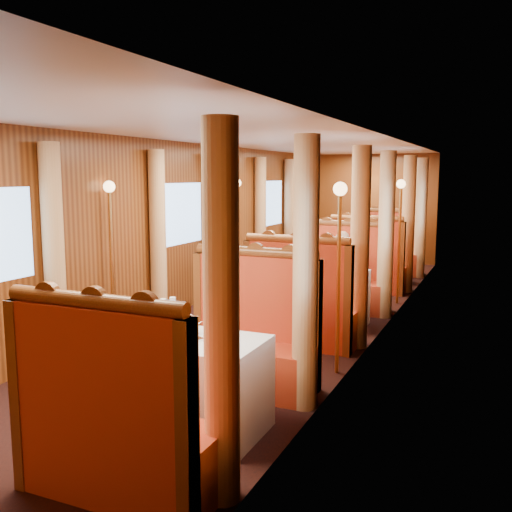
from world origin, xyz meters
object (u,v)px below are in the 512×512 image
Objects in this scene: passenger at (342,263)px; table_far at (379,262)px; banquette_near_fwd at (116,432)px; steward at (220,256)px; banquette_near_aft at (249,344)px; banquette_mid_fwd at (301,311)px; rose_vase_far at (381,233)px; table_near at (196,385)px; rose_vase_mid at (323,258)px; teapot_left at (167,330)px; banquette_mid_aft at (345,282)px; teapot_back at (189,327)px; banquette_far_aft at (389,253)px; teapot_right at (182,336)px; fruit_plate at (224,346)px; tea_tray at (179,338)px; table_mid at (326,298)px.

table_far is at bearing 90.00° from passenger.
banquette_near_fwd is 0.79× the size of steward.
banquette_near_aft and banquette_mid_fwd have the same top height.
banquette_near_aft is 5.97m from rose_vase_far.
rose_vase_far is (0.02, 6.97, 0.55)m from table_near.
banquette_near_fwd is 8.01m from table_far.
rose_vase_mid is 3.49m from rose_vase_far.
table_far is at bearing 63.66° from teapot_left.
banquette_near_fwd is 5.53m from banquette_mid_aft.
table_far is at bearing 65.46° from teapot_back.
banquette_far_aft is 8.18m from teapot_right.
passenger is (0.22, 4.34, -0.07)m from teapot_left.
table_near is 5.07× the size of fruit_plate.
rose_vase_far is at bearing 89.75° from banquette_mid_fwd.
rose_vase_mid is (-0.04, 0.99, 0.50)m from banquette_mid_fwd.
banquette_mid_aft is (0.00, 3.50, 0.00)m from banquette_near_aft.
teapot_right is at bearing -90.41° from rose_vase_far.
rose_vase_far is (0.02, -0.03, 0.55)m from table_far.
teapot_left is at bearing 102.83° from banquette_near_fwd.
banquette_mid_aft is 1.76× the size of passenger.
tea_tray is 0.11m from teapot_left.
teapot_back is 3.39m from rose_vase_mid.
table_far is 7.17m from teapot_right.
tea_tray is at bearing -117.33° from teapot_back.
rose_vase_mid is at bearing 90.84° from banquette_near_aft.
table_near is 3.52m from rose_vase_mid.
banquette_near_aft is 1.00× the size of banquette_mid_aft.
table_mid is (0.00, 4.51, -0.05)m from banquette_near_fwd.
table_mid is at bearing 85.14° from steward.
banquette_near_fwd is at bearing -90.00° from banquette_far_aft.
table_far is at bearing 90.00° from banquette_mid_fwd.
table_far is 7.06m from tea_tray.
banquette_mid_aft is (0.00, 1.01, 0.05)m from table_mid.
banquette_mid_aft reaches higher than fruit_plate.
steward reaches higher than teapot_left.
banquette_mid_fwd is 2.59m from teapot_left.
teapot_right is at bearing -101.18° from table_near.
banquette_mid_aft is 1.93m from steward.
banquette_far_aft is at bearing 92.22° from fruit_plate.
table_far is 7.08m from teapot_left.
banquette_near_aft is 1.28× the size of table_mid.
table_mid is at bearing 112.25° from teapot_right.
banquette_mid_fwd is 4.51m from rose_vase_far.
teapot_left is at bearing -91.53° from banquette_far_aft.
rose_vase_far is (0.02, 2.45, 0.50)m from banquette_mid_aft.
banquette_far_aft is at bearing 90.00° from banquette_mid_aft.
banquette_near_aft is 7.00m from banquette_far_aft.
banquette_far_aft reaches higher than rose_vase_mid.
banquette_mid_aft reaches higher than table_far.
fruit_plate is (0.35, 0.03, -0.04)m from teapot_right.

